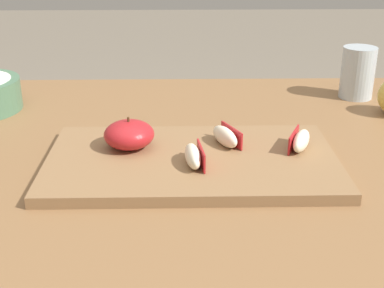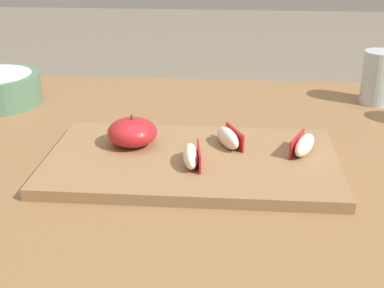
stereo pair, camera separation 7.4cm
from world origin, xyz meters
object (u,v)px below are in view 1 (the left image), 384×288
object	(u,v)px
apple_wedge_middle	(226,136)
drinking_glass_water	(358,73)
apple_half_skin_up	(129,135)
cutting_board	(192,161)
apple_wedge_back	(194,156)
apple_wedge_front	(301,141)

from	to	relation	value
apple_wedge_middle	drinking_glass_water	xyz separation A→B (m)	(0.29, 0.29, 0.02)
apple_half_skin_up	apple_wedge_middle	distance (m)	0.15
apple_half_skin_up	apple_wedge_middle	bearing A→B (deg)	2.17
cutting_board	apple_wedge_middle	size ratio (longest dim) A/B	6.29
cutting_board	apple_wedge_middle	xyz separation A→B (m)	(0.05, 0.04, 0.02)
apple_wedge_back	cutting_board	bearing A→B (deg)	92.96
apple_half_skin_up	apple_wedge_front	world-z (taller)	apple_half_skin_up
cutting_board	drinking_glass_water	world-z (taller)	drinking_glass_water
apple_half_skin_up	apple_wedge_back	size ratio (longest dim) A/B	1.14
cutting_board	apple_half_skin_up	size ratio (longest dim) A/B	5.57
cutting_board	apple_wedge_back	world-z (taller)	apple_wedge_back
apple_wedge_back	drinking_glass_water	bearing A→B (deg)	46.21
cutting_board	apple_wedge_front	world-z (taller)	apple_wedge_front
apple_wedge_middle	drinking_glass_water	bearing A→B (deg)	44.33
apple_wedge_back	apple_wedge_middle	distance (m)	0.09
apple_half_skin_up	drinking_glass_water	bearing A→B (deg)	33.42
apple_wedge_back	apple_wedge_middle	size ratio (longest dim) A/B	0.99
cutting_board	apple_half_skin_up	distance (m)	0.11
apple_wedge_back	apple_wedge_front	bearing A→B (deg)	18.04
apple_wedge_back	apple_wedge_front	distance (m)	0.17
apple_wedge_front	drinking_glass_water	xyz separation A→B (m)	(0.18, 0.31, 0.02)
apple_half_skin_up	apple_wedge_back	world-z (taller)	apple_half_skin_up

